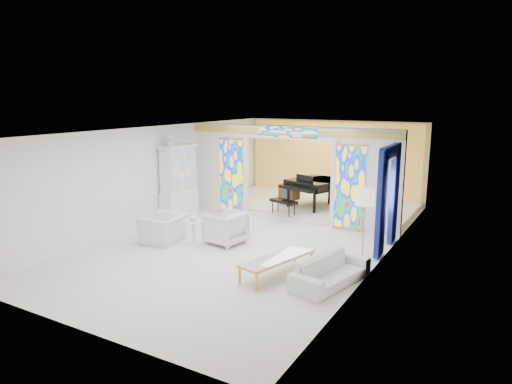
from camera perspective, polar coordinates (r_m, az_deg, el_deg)
The scene contains 24 objects.
floor at distance 12.85m, azimuth 0.11°, elevation -5.68°, with size 12.00×12.00×0.00m, color white.
ceiling at distance 12.29m, azimuth 0.11°, elevation 7.79°, with size 7.00×12.00×0.02m, color white.
wall_back at distance 17.89m, azimuth 9.63°, elevation 4.03°, with size 7.00×0.02×3.00m, color silver.
wall_front at distance 7.98m, azimuth -21.70°, elevation -6.21°, with size 7.00×0.02×3.00m, color silver.
wall_left at distance 14.50m, azimuth -12.03°, elevation 2.16°, with size 0.02×12.00×3.00m, color silver.
wall_right at distance 11.22m, azimuth 15.87°, elevation -0.79°, with size 0.02×12.00×3.00m, color silver.
partition_wall at distance 14.21m, azimuth 4.08°, elevation 2.82°, with size 7.00×0.22×3.00m.
stained_glass_left at distance 15.15m, azimuth -3.06°, elevation 2.04°, with size 0.90×0.04×2.40m, color gold.
stained_glass_right at distance 13.43m, azimuth 11.69°, elevation 0.56°, with size 0.90×0.04×2.40m, color gold.
stained_glass_transom at distance 13.98m, azimuth 3.96°, elevation 7.49°, with size 2.00×0.04×0.34m, color gold.
alcove_platform at distance 16.40m, azimuth 7.17°, elevation -1.60°, with size 6.80×3.80×0.18m, color white.
gold_curtain_back at distance 17.78m, azimuth 9.49°, elevation 3.99°, with size 6.70×0.10×2.90m, color #FFCF58.
chandelier at distance 15.85m, azimuth 7.93°, elevation 6.93°, with size 0.48×0.48×0.30m, color #C69145.
blue_drapes at distance 11.90m, azimuth 16.24°, elevation 0.27°, with size 0.14×1.85×2.65m.
china_cabinet at distance 14.83m, azimuth -9.63°, elevation 1.16°, with size 0.56×1.46×2.72m.
armchair_left at distance 12.62m, azimuth -11.37°, elevation -4.49°, with size 1.14×0.99×0.74m, color white.
armchair_right at distance 12.24m, azimuth -3.85°, elevation -4.47°, with size 0.93×0.96×0.87m, color white.
sofa at distance 9.80m, azimuth 9.32°, elevation -9.68°, with size 2.00×0.78×0.58m, color white.
side_table at distance 12.25m, azimuth -7.84°, elevation -4.55°, with size 0.65×0.65×0.66m.
vase at distance 12.16m, azimuth -7.88°, elevation -3.05°, with size 0.19×0.19×0.20m, color white.
coffee_table at distance 10.08m, azimuth 2.67°, elevation -8.29°, with size 1.07×2.03×0.43m.
floor_lamp at distance 10.65m, azimuth 13.44°, elevation -1.10°, with size 0.48×0.48×1.80m.
grand_piano at distance 15.62m, azimuth 8.10°, elevation 0.97°, with size 2.37×3.01×1.16m.
tv_console at distance 15.78m, azimuth 4.16°, elevation 0.04°, with size 0.71×0.55×0.73m.
Camera 1 is at (6.03, -10.68, 3.84)m, focal length 32.00 mm.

